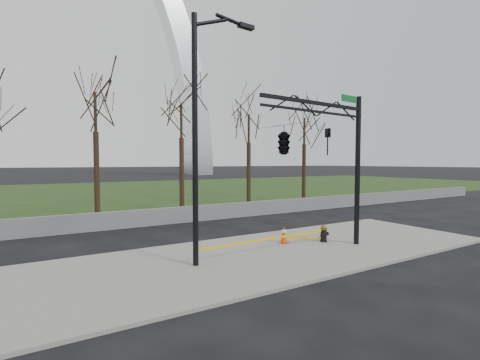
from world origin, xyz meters
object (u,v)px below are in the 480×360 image
street_light (201,121)px  traffic_signal_mast (300,140)px  fire_hydrant (324,234)px  traffic_cone (284,235)px

street_light → traffic_signal_mast: (3.29, -0.96, -0.55)m
fire_hydrant → traffic_signal_mast: traffic_signal_mast is taller
traffic_cone → traffic_signal_mast: 4.23m
traffic_cone → traffic_signal_mast: bearing=-113.2°
traffic_cone → traffic_signal_mast: (-0.80, -1.88, 3.71)m
traffic_signal_mast → street_light: bearing=159.2°
traffic_cone → fire_hydrant: bearing=-23.8°
traffic_signal_mast → fire_hydrant: bearing=22.3°
fire_hydrant → street_light: 7.07m
fire_hydrant → street_light: (-5.64, -0.24, 4.26)m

